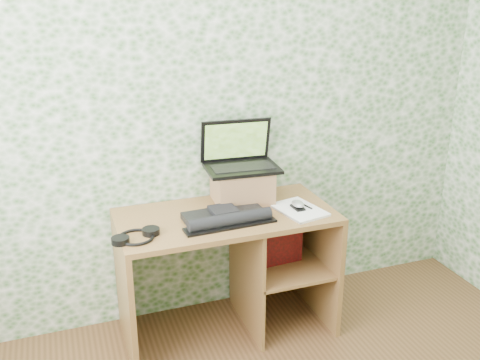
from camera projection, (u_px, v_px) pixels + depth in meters
name	position (u px, v px, depth m)	size (l,w,h in m)	color
wall_back	(208.00, 105.00, 3.04)	(3.50, 3.50, 0.00)	silver
desk	(238.00, 253.00, 3.10)	(1.20, 0.60, 0.75)	brown
riser	(242.00, 186.00, 3.10)	(0.32, 0.27, 0.19)	#936442
laptop	(240.00, 157.00, 3.08)	(0.43, 0.32, 0.28)	black
keyboard	(226.00, 217.00, 2.86)	(0.50, 0.27, 0.07)	black
headphones	(136.00, 236.00, 2.67)	(0.25, 0.23, 0.03)	black
notepad	(299.00, 210.00, 3.00)	(0.21, 0.30, 0.01)	white
mouse	(298.00, 206.00, 2.99)	(0.06, 0.10, 0.03)	#B6B6B8
pen	(303.00, 204.00, 3.04)	(0.01, 0.01, 0.15)	black
red_box	(282.00, 240.00, 3.14)	(0.24, 0.08, 0.29)	maroon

